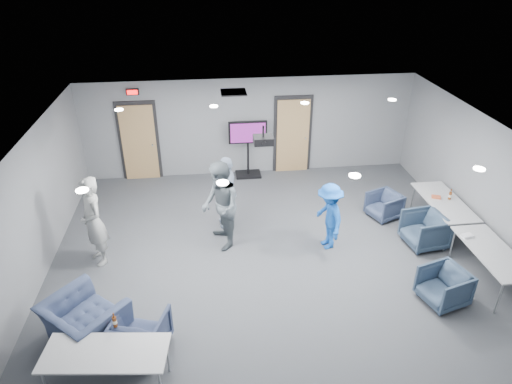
{
  "coord_description": "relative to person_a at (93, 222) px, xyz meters",
  "views": [
    {
      "loc": [
        -1.21,
        -7.75,
        5.77
      ],
      "look_at": [
        -0.23,
        0.56,
        1.2
      ],
      "focal_mm": 32.0,
      "sensor_mm": 36.0,
      "label": 1
    }
  ],
  "objects": [
    {
      "name": "floor",
      "position": [
        3.51,
        -0.18,
        -0.95
      ],
      "size": [
        9.0,
        9.0,
        0.0
      ],
      "primitive_type": "plane",
      "color": "#3C3F44",
      "rests_on": "ground"
    },
    {
      "name": "ceiling",
      "position": [
        3.51,
        -0.18,
        1.75
      ],
      "size": [
        9.0,
        9.0,
        0.0
      ],
      "primitive_type": "plane",
      "rotation": [
        3.14,
        0.0,
        0.0
      ],
      "color": "white",
      "rests_on": "wall_back"
    },
    {
      "name": "wall_back",
      "position": [
        3.51,
        3.82,
        0.4
      ],
      "size": [
        9.0,
        0.02,
        2.7
      ],
      "primitive_type": "cube",
      "color": "slate",
      "rests_on": "floor"
    },
    {
      "name": "wall_front",
      "position": [
        3.51,
        -4.18,
        0.4
      ],
      "size": [
        9.0,
        0.02,
        2.7
      ],
      "primitive_type": "cube",
      "color": "slate",
      "rests_on": "floor"
    },
    {
      "name": "wall_left",
      "position": [
        -0.99,
        -0.18,
        0.4
      ],
      "size": [
        0.02,
        8.0,
        2.7
      ],
      "primitive_type": "cube",
      "color": "slate",
      "rests_on": "floor"
    },
    {
      "name": "wall_right",
      "position": [
        8.01,
        -0.18,
        0.4
      ],
      "size": [
        0.02,
        8.0,
        2.7
      ],
      "primitive_type": "cube",
      "color": "slate",
      "rests_on": "floor"
    },
    {
      "name": "door_left",
      "position": [
        0.51,
        3.77,
        0.12
      ],
      "size": [
        1.06,
        0.17,
        2.24
      ],
      "color": "black",
      "rests_on": "wall_back"
    },
    {
      "name": "door_right",
      "position": [
        4.71,
        3.77,
        0.12
      ],
      "size": [
        1.06,
        0.17,
        2.24
      ],
      "color": "black",
      "rests_on": "wall_back"
    },
    {
      "name": "exit_sign",
      "position": [
        0.51,
        3.75,
        1.5
      ],
      "size": [
        0.32,
        0.08,
        0.16
      ],
      "color": "black",
      "rests_on": "wall_back"
    },
    {
      "name": "hvac_diffuser",
      "position": [
        3.01,
        2.62,
        1.74
      ],
      "size": [
        0.6,
        0.6,
        0.03
      ],
      "primitive_type": "cube",
      "color": "black",
      "rests_on": "ceiling"
    },
    {
      "name": "downlights",
      "position": [
        3.51,
        -0.18,
        1.74
      ],
      "size": [
        6.18,
        3.78,
        0.02
      ],
      "color": "white",
      "rests_on": "ceiling"
    },
    {
      "name": "person_a",
      "position": [
        0.0,
        0.0,
        0.0
      ],
      "size": [
        0.75,
        0.83,
        1.9
      ],
      "primitive_type": "imported",
      "rotation": [
        0.0,
        0.0,
        -1.03
      ],
      "color": "#9C9F9C",
      "rests_on": "floor"
    },
    {
      "name": "person_b",
      "position": [
        2.52,
        0.27,
        0.02
      ],
      "size": [
        0.9,
        1.06,
        1.94
      ],
      "primitive_type": "imported",
      "rotation": [
        0.0,
        0.0,
        -1.39
      ],
      "color": "#4E575D",
      "rests_on": "floor"
    },
    {
      "name": "person_c",
      "position": [
        2.71,
        1.1,
        -0.09
      ],
      "size": [
        0.49,
        1.03,
        1.71
      ],
      "primitive_type": "imported",
      "rotation": [
        0.0,
        0.0,
        -1.5
      ],
      "color": "#98AAC3",
      "rests_on": "floor"
    },
    {
      "name": "person_d",
      "position": [
        4.77,
        -0.04,
        -0.2
      ],
      "size": [
        0.7,
        1.04,
        1.49
      ],
      "primitive_type": "imported",
      "rotation": [
        0.0,
        0.0,
        -1.41
      ],
      "color": "#1B53B1",
      "rests_on": "floor"
    },
    {
      "name": "chair_right_a",
      "position": [
        6.41,
        0.98,
        -0.63
      ],
      "size": [
        0.89,
        0.88,
        0.63
      ],
      "primitive_type": "imported",
      "rotation": [
        0.0,
        0.0,
        -1.19
      ],
      "color": "#323E57",
      "rests_on": "floor"
    },
    {
      "name": "chair_right_b",
      "position": [
        6.86,
        -0.23,
        -0.57
      ],
      "size": [
        0.92,
        0.9,
        0.75
      ],
      "primitive_type": "imported",
      "rotation": [
        0.0,
        0.0,
        -1.44
      ],
      "color": "#314256",
      "rests_on": "floor"
    },
    {
      "name": "chair_right_c",
      "position": [
        6.41,
        -1.98,
        -0.61
      ],
      "size": [
        0.92,
        0.91,
        0.68
      ],
      "primitive_type": "imported",
      "rotation": [
        0.0,
        0.0,
        -1.29
      ],
      "color": "#34455A",
      "rests_on": "floor"
    },
    {
      "name": "chair_front_a",
      "position": [
        1.11,
        -2.49,
        -0.59
      ],
      "size": [
        0.98,
        0.99,
        0.72
      ],
      "primitive_type": "imported",
      "rotation": [
        0.0,
        0.0,
        2.82
      ],
      "color": "#313B56",
      "rests_on": "floor"
    },
    {
      "name": "chair_front_b",
      "position": [
        0.2,
        -2.18,
        -0.56
      ],
      "size": [
        1.59,
        1.57,
        0.78
      ],
      "primitive_type": "imported",
      "rotation": [
        0.0,
        0.0,
        2.42
      ],
      "color": "#36415E",
      "rests_on": "floor"
    },
    {
      "name": "table_right_a",
      "position": [
        7.51,
        0.33,
        -0.26
      ],
      "size": [
        0.77,
        1.86,
        0.73
      ],
      "rotation": [
        0.0,
        0.0,
        1.57
      ],
      "color": "silver",
      "rests_on": "floor"
    },
    {
      "name": "table_right_b",
      "position": [
        7.51,
        -1.57,
        -0.26
      ],
      "size": [
        0.75,
        1.8,
        0.73
      ],
      "rotation": [
        0.0,
        0.0,
        1.57
      ],
      "color": "silver",
      "rests_on": "floor"
    },
    {
      "name": "table_front_left",
      "position": [
        0.72,
        -3.18,
        -0.26
      ],
      "size": [
        1.82,
        0.92,
        0.73
      ],
      "rotation": [
        0.0,
        0.0,
        -0.11
      ],
      "color": "silver",
      "rests_on": "floor"
    },
    {
      "name": "bottle_front",
      "position": [
        0.8,
        -2.69,
        -0.12
      ],
      "size": [
        0.07,
        0.07,
        0.26
      ],
      "color": "#632F11",
      "rests_on": "table_front_left"
    },
    {
      "name": "bottle_right",
      "position": [
        7.65,
        0.39,
        -0.12
      ],
      "size": [
        0.07,
        0.07,
        0.26
      ],
      "color": "#632F11",
      "rests_on": "table_right_a"
    },
    {
      "name": "snack_box",
      "position": [
        7.38,
        0.49,
        -0.2
      ],
      "size": [
        0.23,
        0.2,
        0.04
      ],
      "primitive_type": "cube",
      "rotation": [
        0.0,
        0.0,
        -0.42
      ],
      "color": "#BF522F",
      "rests_on": "table_right_a"
    },
    {
      "name": "wrapper",
      "position": [
        7.27,
        -1.06,
        -0.19
      ],
      "size": [
        0.23,
        0.17,
        0.05
      ],
      "primitive_type": "cube",
      "rotation": [
        0.0,
        0.0,
        0.16
      ],
      "color": "white",
      "rests_on": "table_right_b"
    },
    {
      "name": "tv_stand",
      "position": [
        3.43,
        3.57,
        -0.04
      ],
      "size": [
        1.05,
        0.5,
        1.6
      ],
      "color": "black",
      "rests_on": "floor"
    },
    {
      "name": "projector",
      "position": [
        3.41,
        0.28,
        1.46
      ],
      "size": [
        0.38,
        0.37,
        0.37
      ],
      "rotation": [
        0.0,
        0.0,
        -0.01
      ],
      "color": "black",
      "rests_on": "ceiling"
    }
  ]
}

